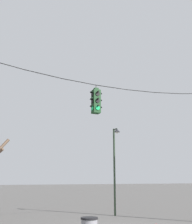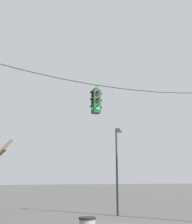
{
  "view_description": "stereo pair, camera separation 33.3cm",
  "coord_description": "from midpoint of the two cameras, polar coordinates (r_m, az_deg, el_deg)",
  "views": [
    {
      "loc": [
        -5.92,
        -10.94,
        2.18
      ],
      "look_at": [
        -0.81,
        0.3,
        5.13
      ],
      "focal_mm": 45.0,
      "sensor_mm": 36.0,
      "label": 1
    },
    {
      "loc": [
        -5.62,
        -11.07,
        2.18
      ],
      "look_at": [
        -0.81,
        0.3,
        5.13
      ],
      "focal_mm": 45.0,
      "sensor_mm": 36.0,
      "label": 2
    }
  ],
  "objects": [
    {
      "name": "span_wire",
      "position": [
        13.42,
        3.92,
        5.63
      ],
      "size": [
        11.6,
        0.03,
        0.46
      ],
      "color": "black"
    },
    {
      "name": "traffic_light_near_left_pole",
      "position": [
        12.82,
        0.74,
        2.19
      ],
      "size": [
        0.58,
        0.58,
        1.35
      ],
      "color": "#143819"
    },
    {
      "name": "street_lamp",
      "position": [
        17.92,
        4.96,
        -9.07
      ],
      "size": [
        0.38,
        0.67,
        5.35
      ],
      "color": "#233323",
      "rests_on": "ground_plane"
    }
  ]
}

